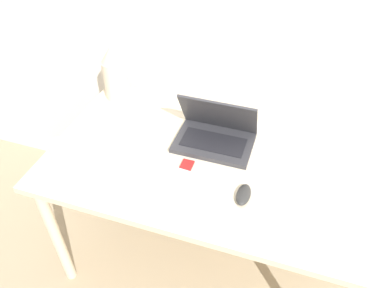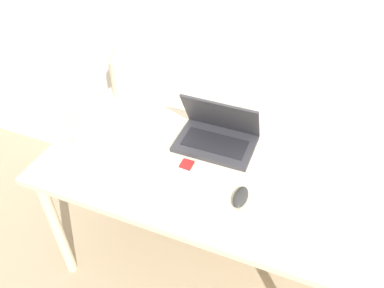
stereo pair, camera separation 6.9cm
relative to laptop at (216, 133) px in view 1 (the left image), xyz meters
The scene contains 7 objects.
desk 0.17m from the laptop, 84.53° to the right, with size 1.36×0.79×0.71m.
laptop is the anchor object (origin of this frame).
keyboard 0.32m from the laptop, 110.55° to the right, with size 0.43×0.18×0.02m.
mouse 0.34m from the laptop, 55.98° to the right, with size 0.05×0.11×0.03m.
vase 0.60m from the laptop, 162.10° to the left, with size 0.11×0.11×0.28m.
mp3_player 0.20m from the laptop, 110.01° to the right, with size 0.05×0.06×0.01m.
mug 0.65m from the laptop, 150.68° to the right, with size 0.08×0.08×0.10m.
Camera 1 is at (0.28, -0.70, 1.79)m, focal length 35.00 mm.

